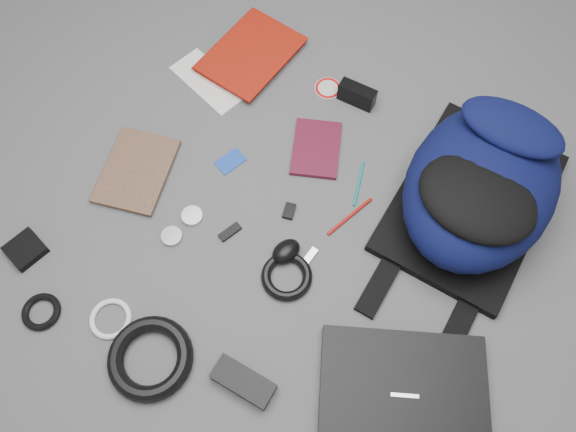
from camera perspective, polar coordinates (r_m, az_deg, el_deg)
The scene contains 24 objects.
ground at distance 1.40m, azimuth -0.00°, elevation -0.35°, with size 4.00×4.00×0.00m, color #4F4F51.
backpack at distance 1.40m, azimuth 19.08°, elevation 3.10°, with size 0.37×0.53×0.22m, color black, non-canonical shape.
laptop at distance 1.29m, azimuth 11.62°, elevation -17.53°, with size 0.36×0.28×0.04m, color black.
textbook_red at distance 1.72m, azimuth -6.69°, elevation 17.52°, with size 0.21×0.28×0.03m, color maroon.
comic_book at distance 1.54m, azimuth -17.96°, elevation 5.07°, with size 0.17×0.23×0.02m, color #BE720D.
envelope at distance 1.64m, azimuth -8.05°, elevation 13.41°, with size 0.23×0.10×0.00m, color white.
dvd_case at distance 1.50m, azimuth 2.88°, elevation 6.87°, with size 0.12×0.17×0.01m, color #420C1B.
compact_camera at distance 1.58m, azimuth 7.02°, elevation 12.12°, with size 0.10×0.04×0.06m, color black.
sticker_disc at distance 1.62m, azimuth 4.07°, elevation 12.81°, with size 0.07×0.07×0.00m, color silver.
pen_teal at distance 1.46m, azimuth 7.21°, elevation 3.30°, with size 0.01×0.01×0.13m, color #0D7D72.
pen_red at distance 1.41m, azimuth 6.30°, elevation -0.04°, with size 0.01×0.01×0.15m, color #A5120C.
id_badge at distance 1.49m, azimuth -5.87°, elevation 5.55°, with size 0.05×0.07×0.00m, color #1743AF.
usb_black at distance 1.39m, azimuth -5.92°, elevation -1.62°, with size 0.02×0.06×0.01m, color black.
usb_silver at distance 1.36m, azimuth 2.31°, elevation -4.02°, with size 0.02×0.04×0.01m, color silver.
key_fob at distance 1.41m, azimuth 0.12°, elevation 0.50°, with size 0.03×0.04×0.01m, color black.
mouse at distance 1.35m, azimuth -0.20°, elevation -3.62°, with size 0.05×0.08×0.04m, color black.
headphone_left at distance 1.42m, azimuth -9.72°, elevation 0.00°, with size 0.05×0.05×0.01m, color silver.
headphone_right at distance 1.41m, azimuth -11.73°, elevation -2.04°, with size 0.05×0.05×0.01m, color #ABABAD.
cable_coil at distance 1.34m, azimuth -0.13°, elevation -6.14°, with size 0.12×0.12×0.02m, color black.
power_brick at distance 1.28m, azimuth -4.55°, elevation -16.44°, with size 0.14×0.06×0.03m, color black.
power_cord_coil at distance 1.32m, azimuth -13.81°, elevation -13.85°, with size 0.19×0.19×0.04m, color black.
pouch at distance 1.50m, azimuth -25.13°, elevation -3.10°, with size 0.08×0.08×0.02m, color black.
earbud_coil at distance 1.43m, azimuth -23.78°, elevation -8.90°, with size 0.09×0.09×0.02m, color black.
white_cable_coil at distance 1.37m, azimuth -17.59°, elevation -9.92°, with size 0.10×0.10×0.01m, color white.
Camera 1 is at (0.30, -0.51, 1.28)m, focal length 35.00 mm.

